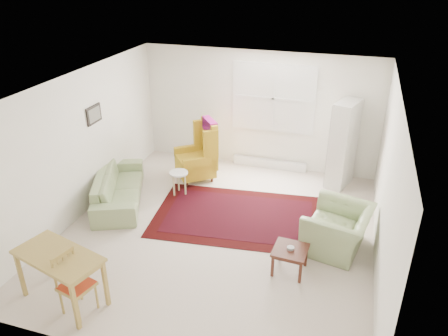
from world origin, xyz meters
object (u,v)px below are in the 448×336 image
(wingback_chair, at_px, (195,151))
(stool, at_px, (179,183))
(desk_chair, at_px, (76,285))
(coffee_table, at_px, (290,260))
(armchair, at_px, (338,225))
(sofa, at_px, (118,182))
(cabinet, at_px, (343,144))
(desk, at_px, (62,278))

(wingback_chair, distance_m, stool, 0.82)
(desk_chair, bearing_deg, coffee_table, -42.97)
(armchair, bearing_deg, wingback_chair, -106.39)
(sofa, relative_size, stool, 4.17)
(coffee_table, bearing_deg, cabinet, 80.61)
(desk, bearing_deg, armchair, 34.13)
(cabinet, height_order, desk_chair, cabinet)
(sofa, bearing_deg, stool, -82.78)
(armchair, height_order, desk, armchair)
(armchair, bearing_deg, desk_chair, -40.38)
(armchair, relative_size, desk, 0.90)
(armchair, height_order, stool, armchair)
(stool, distance_m, desk_chair, 3.27)
(stool, relative_size, desk_chair, 0.55)
(stool, xyz_separation_m, desk, (-0.34, -3.15, 0.14))
(stool, bearing_deg, coffee_table, -34.25)
(armchair, bearing_deg, desk, -44.31)
(desk_chair, bearing_deg, armchair, -38.11)
(wingback_chair, distance_m, desk_chair, 3.99)
(armchair, height_order, wingback_chair, wingback_chair)
(armchair, height_order, desk_chair, desk_chair)
(sofa, height_order, stool, sofa)
(desk, bearing_deg, cabinet, 54.05)
(wingback_chair, xyz_separation_m, desk_chair, (-0.10, -3.98, -0.19))
(armchair, xyz_separation_m, coffee_table, (-0.61, -0.79, -0.22))
(desk_chair, bearing_deg, wingback_chair, 12.41)
(armchair, relative_size, cabinet, 0.61)
(sofa, relative_size, desk, 1.68)
(coffee_table, xyz_separation_m, stool, (-2.43, 1.65, 0.04))
(armchair, relative_size, wingback_chair, 0.85)
(sofa, height_order, armchair, armchair)
(stool, distance_m, desk, 3.17)
(wingback_chair, bearing_deg, cabinet, 64.37)
(cabinet, bearing_deg, desk, -108.32)
(desk_chair, bearing_deg, sofa, 33.13)
(cabinet, bearing_deg, wingback_chair, -149.76)
(sofa, distance_m, stool, 1.15)
(armchair, bearing_deg, coffee_table, -25.89)
(coffee_table, xyz_separation_m, cabinet, (0.50, 3.01, 0.67))
(armchair, xyz_separation_m, cabinet, (-0.11, 2.22, 0.45))
(coffee_table, relative_size, stool, 1.01)
(coffee_table, distance_m, desk, 3.15)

